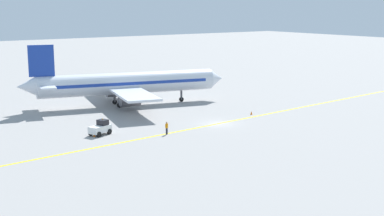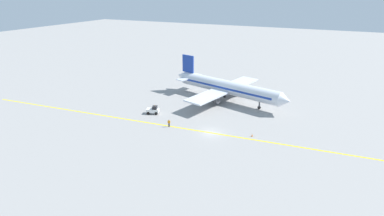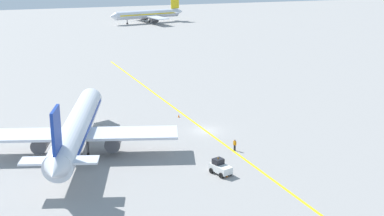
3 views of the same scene
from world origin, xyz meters
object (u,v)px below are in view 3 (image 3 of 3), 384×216
object	(u,v)px
traffic_cone_mid_apron	(179,116)
baggage_tug_white	(220,167)
airplane_at_gate	(77,129)
traffic_cone_near_nose	(227,175)
ground_crew_worker	(235,145)
airplane_distant_taxiing	(148,14)

from	to	relation	value
traffic_cone_mid_apron	baggage_tug_white	bearing A→B (deg)	-93.91
airplane_at_gate	traffic_cone_near_nose	xyz separation A→B (m)	(17.04, -13.95, -3.43)
baggage_tug_white	traffic_cone_mid_apron	distance (m)	25.00
traffic_cone_mid_apron	ground_crew_worker	bearing A→B (deg)	-79.82
airplane_distant_taxiing	baggage_tug_white	world-z (taller)	airplane_distant_taxiing
baggage_tug_white	traffic_cone_mid_apron	bearing A→B (deg)	86.09
airplane_at_gate	traffic_cone_mid_apron	xyz separation A→B (m)	(18.29, 12.11, -3.43)
airplane_at_gate	baggage_tug_white	xyz separation A→B (m)	(16.59, -12.83, -2.81)
airplane_at_gate	ground_crew_worker	distance (m)	22.38
baggage_tug_white	traffic_cone_mid_apron	size ratio (longest dim) A/B	6.06
airplane_distant_taxiing	traffic_cone_near_nose	bearing A→B (deg)	-99.33
airplane_at_gate	baggage_tug_white	bearing A→B (deg)	-37.72
airplane_distant_taxiing	traffic_cone_near_nose	xyz separation A→B (m)	(-24.69, -150.30, -3.06)
traffic_cone_near_nose	traffic_cone_mid_apron	bearing A→B (deg)	87.26
ground_crew_worker	airplane_at_gate	bearing A→B (deg)	165.30
airplane_distant_taxiing	traffic_cone_mid_apron	distance (m)	126.47
airplane_at_gate	traffic_cone_mid_apron	distance (m)	22.20
airplane_at_gate	airplane_distant_taxiing	bearing A→B (deg)	72.98
airplane_distant_taxiing	ground_crew_worker	size ratio (longest dim) A/B	18.87
ground_crew_worker	traffic_cone_near_nose	bearing A→B (deg)	-118.04
baggage_tug_white	ground_crew_worker	bearing A→B (deg)	55.81
airplane_distant_taxiing	ground_crew_worker	world-z (taller)	airplane_distant_taxiing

